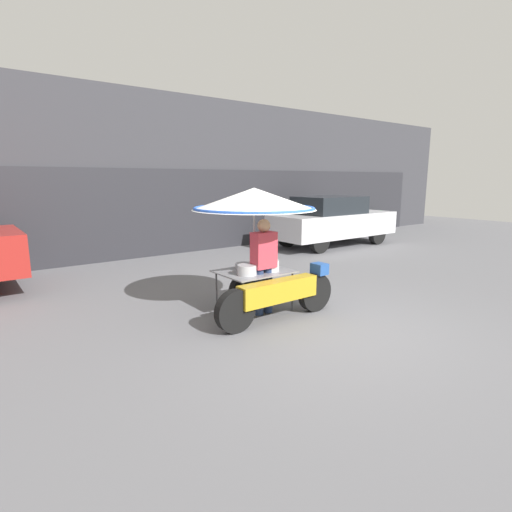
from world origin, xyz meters
name	(u,v)px	position (x,y,z in m)	size (l,w,h in m)	color
ground_plane	(324,327)	(0.00, 0.00, 0.00)	(36.00, 36.00, 0.00)	slate
shopfront_building	(129,176)	(0.00, 7.67, 2.21)	(28.00, 2.06, 4.45)	#38383D
vendor_motorcycle_cart	(257,216)	(-0.37, 1.14, 1.55)	(2.18, 1.95, 1.99)	black
vendor_person	(264,262)	(-0.34, 0.99, 0.84)	(0.38, 0.22, 1.52)	navy
parked_car	(333,220)	(5.53, 4.89, 0.81)	(4.37, 1.65, 1.58)	black
potted_plant	(379,220)	(9.70, 6.13, 0.49)	(0.69, 0.69, 0.88)	#2D2D33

